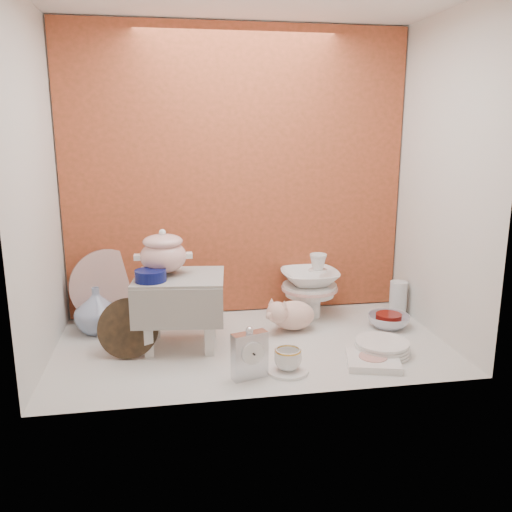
% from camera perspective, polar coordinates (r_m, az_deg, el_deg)
% --- Properties ---
extents(ground, '(1.80, 1.80, 0.00)m').
position_cam_1_polar(ground, '(2.51, -0.38, -9.48)').
color(ground, silver).
rests_on(ground, ground).
extents(niche_shell, '(1.86, 1.03, 1.53)m').
position_cam_1_polar(niche_shell, '(2.49, -1.10, 12.32)').
color(niche_shell, '#BC4D2F').
rests_on(niche_shell, ground).
extents(step_stool, '(0.43, 0.38, 0.34)m').
position_cam_1_polar(step_stool, '(2.47, -8.09, -5.88)').
color(step_stool, silver).
rests_on(step_stool, ground).
extents(soup_tureen, '(0.33, 0.33, 0.21)m').
position_cam_1_polar(soup_tureen, '(2.43, -9.93, 0.46)').
color(soup_tureen, white).
rests_on(soup_tureen, step_stool).
extents(cobalt_bowl, '(0.15, 0.15, 0.05)m').
position_cam_1_polar(cobalt_bowl, '(2.34, -11.23, -2.08)').
color(cobalt_bowl, '#0A1152').
rests_on(cobalt_bowl, step_stool).
extents(floral_platter, '(0.38, 0.17, 0.38)m').
position_cam_1_polar(floral_platter, '(2.86, -15.68, -3.07)').
color(floral_platter, silver).
rests_on(floral_platter, ground).
extents(blue_white_vase, '(0.26, 0.26, 0.23)m').
position_cam_1_polar(blue_white_vase, '(2.73, -16.71, -5.57)').
color(blue_white_vase, white).
rests_on(blue_white_vase, ground).
extents(lacquer_tray, '(0.28, 0.15, 0.25)m').
position_cam_1_polar(lacquer_tray, '(2.42, -13.55, -7.54)').
color(lacquer_tray, black).
rests_on(lacquer_tray, ground).
extents(mantel_clock, '(0.15, 0.09, 0.21)m').
position_cam_1_polar(mantel_clock, '(2.16, -0.69, -10.38)').
color(mantel_clock, silver).
rests_on(mantel_clock, ground).
extents(plush_pig, '(0.29, 0.21, 0.16)m').
position_cam_1_polar(plush_pig, '(2.66, 4.02, -6.32)').
color(plush_pig, beige).
rests_on(plush_pig, ground).
extents(teacup_saucer, '(0.21, 0.21, 0.01)m').
position_cam_1_polar(teacup_saucer, '(2.25, 3.42, -12.16)').
color(teacup_saucer, white).
rests_on(teacup_saucer, ground).
extents(gold_rim_teacup, '(0.11, 0.11, 0.09)m').
position_cam_1_polar(gold_rim_teacup, '(2.23, 3.44, -10.98)').
color(gold_rim_teacup, white).
rests_on(gold_rim_teacup, teacup_saucer).
extents(lattice_dish, '(0.27, 0.27, 0.03)m').
position_cam_1_polar(lattice_dish, '(2.37, 12.42, -10.87)').
color(lattice_dish, white).
rests_on(lattice_dish, ground).
extents(dinner_plate_stack, '(0.26, 0.26, 0.06)m').
position_cam_1_polar(dinner_plate_stack, '(2.47, 13.35, -9.49)').
color(dinner_plate_stack, white).
rests_on(dinner_plate_stack, ground).
extents(crystal_bowl, '(0.24, 0.24, 0.07)m').
position_cam_1_polar(crystal_bowl, '(2.79, 14.02, -6.78)').
color(crystal_bowl, silver).
rests_on(crystal_bowl, ground).
extents(clear_glass_vase, '(0.11, 0.11, 0.18)m').
position_cam_1_polar(clear_glass_vase, '(2.97, 14.99, -4.40)').
color(clear_glass_vase, silver).
rests_on(clear_glass_vase, ground).
extents(porcelain_tower, '(0.40, 0.40, 0.35)m').
position_cam_1_polar(porcelain_tower, '(2.83, 5.77, -3.16)').
color(porcelain_tower, white).
rests_on(porcelain_tower, ground).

